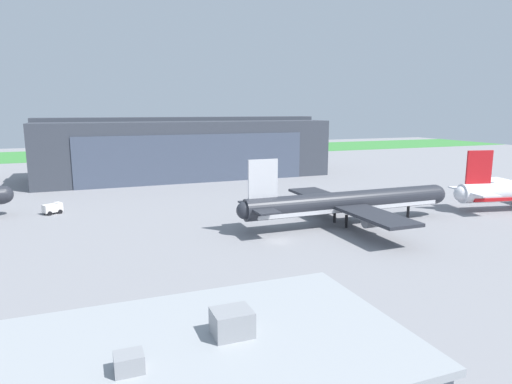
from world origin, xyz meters
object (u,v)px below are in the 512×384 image
(maintenance_hangar, at_px, (184,148))
(airliner_near_left, at_px, (348,202))
(baggage_tug, at_px, (53,208))
(pushback_tractor, at_px, (412,194))

(maintenance_hangar, height_order, airliner_near_left, maintenance_hangar)
(baggage_tug, bearing_deg, pushback_tractor, -10.38)
(airliner_near_left, bearing_deg, maintenance_hangar, 101.67)
(maintenance_hangar, height_order, pushback_tractor, maintenance_hangar)
(maintenance_hangar, bearing_deg, airliner_near_left, -78.33)
(maintenance_hangar, bearing_deg, pushback_tractor, -53.70)
(baggage_tug, height_order, pushback_tractor, pushback_tractor)
(baggage_tug, distance_m, pushback_tractor, 83.22)
(maintenance_hangar, distance_m, baggage_tug, 59.17)
(airliner_near_left, xyz_separation_m, baggage_tug, (-53.54, 30.15, -3.03))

